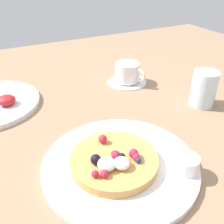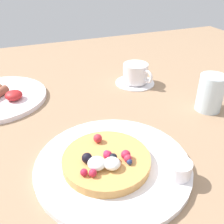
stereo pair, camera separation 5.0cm
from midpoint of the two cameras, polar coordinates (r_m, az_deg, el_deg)
ground_plane at (r=58.21cm, az=0.58°, el=-6.33°), size 183.06×150.34×3.00cm
pancake_plate at (r=49.14cm, az=3.18°, el=-11.67°), size 29.13×29.13×1.20cm
pancake_with_berries at (r=47.42cm, az=1.76°, el=-10.79°), size 16.16×16.16×3.61cm
syrup_ramekin at (r=47.40cm, az=17.57°, el=-11.99°), size 4.54×4.54×2.87cm
coffee_saucer at (r=81.07cm, az=6.89°, el=6.54°), size 12.07×12.07×0.68cm
coffee_cup at (r=79.66cm, az=7.13°, el=8.64°), size 7.58×10.30×5.67cm
water_glass at (r=69.91cm, az=22.99°, el=3.85°), size 6.48×6.48×9.35cm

